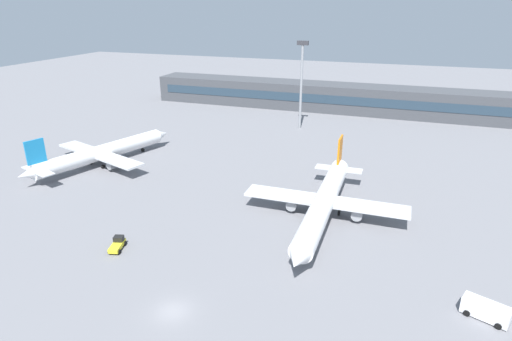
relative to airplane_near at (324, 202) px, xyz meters
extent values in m
plane|color=slate|center=(-12.43, 10.34, -3.07)|extent=(400.00, 400.00, 0.00)
cube|color=#3F4247|center=(-12.43, 79.99, 1.43)|extent=(128.15, 12.00, 9.00)
cube|color=#263847|center=(-12.43, 73.94, 1.88)|extent=(121.74, 0.16, 2.80)
cylinder|color=silver|center=(0.00, 0.26, 0.04)|extent=(3.70, 33.92, 3.58)
cone|color=silver|center=(0.07, -18.30, 0.04)|extent=(3.41, 3.95, 3.40)
cone|color=silver|center=(-0.07, 18.64, 0.04)|extent=(2.52, 3.59, 2.51)
cube|color=orange|center=(-0.06, 15.80, 4.41)|extent=(0.35, 4.15, 5.18)
cube|color=silver|center=(-0.06, 16.08, 0.22)|extent=(9.43, 2.67, 0.23)
cube|color=silver|center=(0.00, 1.20, -0.25)|extent=(28.27, 4.63, 0.47)
cylinder|color=gray|center=(-5.66, 1.18, -1.58)|extent=(1.89, 3.02, 1.88)
cylinder|color=gray|center=(5.65, 1.22, -1.58)|extent=(1.89, 3.02, 1.88)
cylinder|color=black|center=(0.04, -11.61, -2.60)|extent=(0.38, 0.94, 0.94)
cylinder|color=black|center=(-2.46, 2.14, -2.60)|extent=(0.38, 0.94, 0.94)
cylinder|color=black|center=(2.44, 2.15, -2.60)|extent=(0.38, 0.94, 0.94)
cylinder|color=silver|center=(-52.83, 9.60, -0.14)|extent=(13.07, 31.53, 3.38)
cone|color=silver|center=(-47.44, 26.30, -0.14)|extent=(4.20, 4.53, 3.21)
cone|color=silver|center=(-58.17, -6.93, -0.14)|extent=(3.29, 3.95, 2.37)
cube|color=#197FBF|center=(-57.34, -4.38, 4.00)|extent=(1.51, 3.83, 4.90)
cube|color=silver|center=(-57.43, -4.63, 0.04)|extent=(9.24, 5.11, 0.21)
cube|color=silver|center=(-53.10, 8.75, -0.40)|extent=(26.72, 12.27, 0.45)
cylinder|color=gray|center=(-48.02, 7.11, -1.66)|extent=(2.57, 3.26, 1.78)
cylinder|color=gray|center=(-58.19, 10.40, -1.66)|extent=(2.57, 3.26, 1.78)
cylinder|color=black|center=(-49.38, 20.27, -2.63)|extent=(0.61, 0.96, 0.89)
cylinder|color=black|center=(-51.18, 7.20, -2.63)|extent=(0.61, 0.96, 0.89)
cylinder|color=black|center=(-55.58, 8.62, -2.63)|extent=(0.61, 0.96, 0.89)
cube|color=yellow|center=(-27.34, -20.16, -2.42)|extent=(2.41, 3.87, 0.60)
cube|color=black|center=(-27.58, -19.29, -1.77)|extent=(1.64, 1.43, 0.90)
cylinder|color=black|center=(-26.90, -18.79, -2.72)|extent=(0.43, 0.74, 0.70)
cylinder|color=black|center=(-28.41, -19.21, -2.72)|extent=(0.43, 0.74, 0.70)
cylinder|color=black|center=(-26.26, -21.10, -2.72)|extent=(0.43, 0.74, 0.70)
cylinder|color=black|center=(-27.77, -21.52, -2.72)|extent=(0.43, 0.74, 0.70)
cube|color=white|center=(22.90, -18.38, -1.94)|extent=(5.57, 3.75, 1.90)
cube|color=#1E2633|center=(24.76, -19.11, -1.44)|extent=(0.84, 1.83, 0.70)
cylinder|color=black|center=(24.11, -19.95, -2.69)|extent=(0.81, 0.54, 0.76)
cylinder|color=black|center=(24.85, -18.05, -2.69)|extent=(0.81, 0.54, 0.76)
cylinder|color=black|center=(20.95, -18.71, -2.69)|extent=(0.81, 0.54, 0.76)
cylinder|color=black|center=(21.69, -16.81, -2.69)|extent=(0.81, 0.54, 0.76)
cylinder|color=gray|center=(-17.53, 53.87, 8.82)|extent=(0.70, 0.70, 23.79)
cube|color=#333338|center=(-17.53, 53.87, 21.32)|extent=(3.20, 0.80, 1.20)
camera|label=1|loc=(10.93, -65.68, 31.69)|focal=29.98mm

